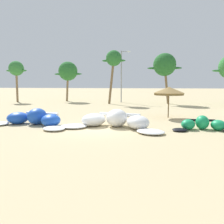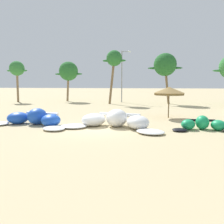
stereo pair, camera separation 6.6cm
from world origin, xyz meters
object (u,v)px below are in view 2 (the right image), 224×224
(kite_left, at_px, (34,119))
(palm_left_of_gap, at_px, (114,60))
(kite_center, at_px, (203,125))
(palm_left, at_px, (68,71))
(kite_left_of_center, at_px, (115,121))
(lamppost_west, at_px, (123,74))
(palm_leftmost, at_px, (17,69))
(palm_center_left, at_px, (165,65))
(beach_umbrella_near_van, at_px, (169,91))

(kite_left, xyz_separation_m, palm_left_of_gap, (3.84, 18.75, 6.35))
(kite_left, xyz_separation_m, kite_center, (12.57, -0.15, -0.11))
(kite_center, bearing_deg, palm_left, 127.18)
(kite_left_of_center, relative_size, lamppost_west, 0.90)
(kite_left, distance_m, palm_leftmost, 24.77)
(palm_center_left, relative_size, lamppost_west, 0.92)
(lamppost_west, bearing_deg, palm_leftmost, -175.01)
(palm_leftmost, bearing_deg, kite_left_of_center, -46.15)
(kite_center, height_order, palm_center_left, palm_center_left)
(palm_left_of_gap, distance_m, lamppost_west, 3.87)
(palm_center_left, bearing_deg, kite_center, -87.51)
(kite_left_of_center, bearing_deg, palm_leftmost, 133.85)
(kite_left_of_center, height_order, palm_left, palm_left)
(kite_left_of_center, relative_size, palm_left_of_gap, 0.94)
(palm_leftmost, height_order, lamppost_west, lamppost_west)
(kite_center, bearing_deg, kite_left_of_center, 179.55)
(kite_left_of_center, relative_size, kite_center, 1.69)
(palm_leftmost, bearing_deg, beach_umbrella_near_van, -31.93)
(kite_center, height_order, palm_left_of_gap, palm_left_of_gap)
(palm_left, bearing_deg, lamppost_west, -5.94)
(kite_left, relative_size, palm_left, 1.00)
(kite_left, bearing_deg, beach_umbrella_near_van, 26.33)
(palm_leftmost, relative_size, lamppost_west, 0.82)
(kite_left, height_order, kite_center, kite_left)
(beach_umbrella_near_van, relative_size, palm_left_of_gap, 0.35)
(lamppost_west, bearing_deg, kite_left, -102.53)
(lamppost_west, bearing_deg, palm_left, 174.06)
(kite_left_of_center, relative_size, palm_center_left, 0.99)
(palm_left, height_order, lamppost_west, lamppost_west)
(kite_left, distance_m, kite_left_of_center, 6.39)
(kite_left, height_order, palm_left_of_gap, palm_left_of_gap)
(kite_left_of_center, bearing_deg, beach_umbrella_near_van, 50.98)
(kite_center, bearing_deg, beach_umbrella_near_van, 107.97)
(kite_left, height_order, beach_umbrella_near_van, beach_umbrella_near_van)
(kite_center, height_order, palm_leftmost, palm_leftmost)
(kite_left_of_center, distance_m, beach_umbrella_near_van, 7.29)
(kite_left, bearing_deg, palm_left_of_gap, 78.44)
(palm_left, bearing_deg, kite_center, -52.82)
(kite_left, relative_size, beach_umbrella_near_van, 2.43)
(lamppost_west, bearing_deg, beach_umbrella_near_van, -70.28)
(beach_umbrella_near_van, bearing_deg, kite_left_of_center, -129.02)
(kite_left_of_center, xyz_separation_m, palm_center_left, (5.30, 20.32, 5.55))
(kite_left, distance_m, palm_center_left, 24.01)
(kite_center, distance_m, palm_leftmost, 33.34)
(kite_left_of_center, bearing_deg, kite_center, -0.45)
(kite_center, bearing_deg, palm_center_left, 92.49)
(palm_left, xyz_separation_m, palm_left_of_gap, (8.75, -4.15, 1.52))
(beach_umbrella_near_van, height_order, palm_left_of_gap, palm_left_of_gap)
(kite_center, xyz_separation_m, lamppost_west, (-7.71, 22.03, 4.43))
(lamppost_west, bearing_deg, palm_center_left, -13.75)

